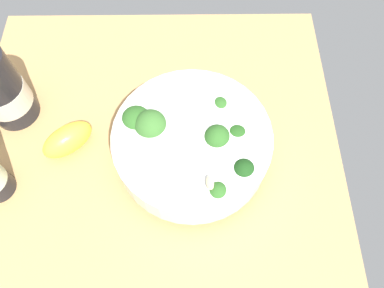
# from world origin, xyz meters

# --- Properties ---
(ground_plane) EXTENTS (0.57, 0.57, 0.03)m
(ground_plane) POSITION_xyz_m (0.00, 0.00, -0.02)
(ground_plane) COLOR tan
(bowl_of_broccoli) EXTENTS (0.22, 0.22, 0.09)m
(bowl_of_broccoli) POSITION_xyz_m (-0.01, -0.06, 0.04)
(bowl_of_broccoli) COLOR white
(bowl_of_broccoli) RESTS_ON ground_plane
(lemon_wedge) EXTENTS (0.08, 0.09, 0.04)m
(lemon_wedge) POSITION_xyz_m (0.01, 0.13, 0.02)
(lemon_wedge) COLOR yellow
(lemon_wedge) RESTS_ON ground_plane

